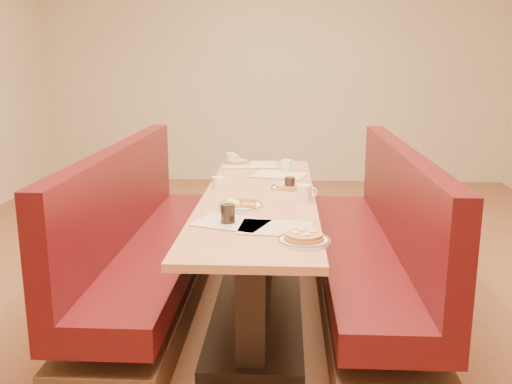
{
  "coord_description": "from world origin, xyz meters",
  "views": [
    {
      "loc": [
        0.17,
        -3.47,
        1.59
      ],
      "look_at": [
        0.0,
        -0.33,
        0.85
      ],
      "focal_mm": 40.0,
      "sensor_mm": 36.0,
      "label": 1
    }
  ],
  "objects_px": {
    "booth_left": "(146,252)",
    "eggs_plate": "(240,205)",
    "pancake_plate": "(304,239)",
    "booth_right": "(373,256)",
    "coffee_mug_a": "(305,192)",
    "coffee_mug_d": "(231,158)",
    "diner_table": "(259,252)",
    "coffee_mug_b": "(218,182)",
    "soda_tumbler_mid": "(290,184)",
    "soda_tumbler_near": "(228,214)",
    "coffee_mug_c": "(287,165)"
  },
  "relations": [
    {
      "from": "soda_tumbler_mid",
      "to": "eggs_plate",
      "type": "bearing_deg",
      "value": -123.69
    },
    {
      "from": "booth_left",
      "to": "booth_right",
      "type": "bearing_deg",
      "value": 0.0
    },
    {
      "from": "booth_left",
      "to": "coffee_mug_d",
      "type": "height_order",
      "value": "booth_left"
    },
    {
      "from": "diner_table",
      "to": "soda_tumbler_mid",
      "type": "bearing_deg",
      "value": 32.75
    },
    {
      "from": "booth_right",
      "to": "coffee_mug_a",
      "type": "relative_size",
      "value": 19.75
    },
    {
      "from": "eggs_plate",
      "to": "soda_tumbler_mid",
      "type": "height_order",
      "value": "soda_tumbler_mid"
    },
    {
      "from": "eggs_plate",
      "to": "coffee_mug_b",
      "type": "distance_m",
      "value": 0.52
    },
    {
      "from": "coffee_mug_d",
      "to": "soda_tumbler_near",
      "type": "distance_m",
      "value": 1.74
    },
    {
      "from": "diner_table",
      "to": "soda_tumbler_near",
      "type": "height_order",
      "value": "soda_tumbler_near"
    },
    {
      "from": "coffee_mug_d",
      "to": "coffee_mug_b",
      "type": "bearing_deg",
      "value": -80.27
    },
    {
      "from": "diner_table",
      "to": "soda_tumbler_mid",
      "type": "xyz_separation_m",
      "value": [
        0.19,
        0.12,
        0.42
      ]
    },
    {
      "from": "coffee_mug_b",
      "to": "coffee_mug_c",
      "type": "xyz_separation_m",
      "value": [
        0.46,
        0.62,
        0.0
      ]
    },
    {
      "from": "pancake_plate",
      "to": "coffee_mug_c",
      "type": "relative_size",
      "value": 2.18
    },
    {
      "from": "soda_tumbler_mid",
      "to": "coffee_mug_b",
      "type": "bearing_deg",
      "value": 173.14
    },
    {
      "from": "coffee_mug_c",
      "to": "coffee_mug_a",
      "type": "bearing_deg",
      "value": -71.79
    },
    {
      "from": "pancake_plate",
      "to": "coffee_mug_b",
      "type": "distance_m",
      "value": 1.24
    },
    {
      "from": "coffee_mug_a",
      "to": "coffee_mug_d",
      "type": "distance_m",
      "value": 1.33
    },
    {
      "from": "coffee_mug_a",
      "to": "eggs_plate",
      "type": "bearing_deg",
      "value": -159.11
    },
    {
      "from": "booth_left",
      "to": "coffee_mug_c",
      "type": "relative_size",
      "value": 21.76
    },
    {
      "from": "soda_tumbler_mid",
      "to": "booth_left",
      "type": "bearing_deg",
      "value": -172.33
    },
    {
      "from": "coffee_mug_a",
      "to": "coffee_mug_d",
      "type": "height_order",
      "value": "coffee_mug_a"
    },
    {
      "from": "eggs_plate",
      "to": "coffee_mug_a",
      "type": "bearing_deg",
      "value": 27.52
    },
    {
      "from": "coffee_mug_d",
      "to": "soda_tumbler_mid",
      "type": "distance_m",
      "value": 1.08
    },
    {
      "from": "booth_right",
      "to": "coffee_mug_b",
      "type": "xyz_separation_m",
      "value": [
        -1.01,
        0.18,
        0.43
      ]
    },
    {
      "from": "eggs_plate",
      "to": "soda_tumbler_mid",
      "type": "bearing_deg",
      "value": 56.31
    },
    {
      "from": "coffee_mug_a",
      "to": "coffee_mug_c",
      "type": "height_order",
      "value": "coffee_mug_a"
    },
    {
      "from": "coffee_mug_b",
      "to": "coffee_mug_d",
      "type": "relative_size",
      "value": 0.91
    },
    {
      "from": "soda_tumbler_near",
      "to": "soda_tumbler_mid",
      "type": "distance_m",
      "value": 0.83
    },
    {
      "from": "booth_left",
      "to": "soda_tumbler_near",
      "type": "height_order",
      "value": "booth_left"
    },
    {
      "from": "pancake_plate",
      "to": "booth_right",
      "type": "bearing_deg",
      "value": 62.9
    },
    {
      "from": "coffee_mug_b",
      "to": "diner_table",
      "type": "bearing_deg",
      "value": -30.28
    },
    {
      "from": "coffee_mug_b",
      "to": "soda_tumbler_near",
      "type": "relative_size",
      "value": 1.01
    },
    {
      "from": "eggs_plate",
      "to": "coffee_mug_a",
      "type": "relative_size",
      "value": 2.09
    },
    {
      "from": "eggs_plate",
      "to": "coffee_mug_d",
      "type": "bearing_deg",
      "value": 97.39
    },
    {
      "from": "coffee_mug_c",
      "to": "soda_tumbler_mid",
      "type": "relative_size",
      "value": 1.22
    },
    {
      "from": "eggs_plate",
      "to": "soda_tumbler_near",
      "type": "xyz_separation_m",
      "value": [
        -0.04,
        -0.33,
        0.04
      ]
    },
    {
      "from": "eggs_plate",
      "to": "soda_tumbler_near",
      "type": "height_order",
      "value": "soda_tumbler_near"
    },
    {
      "from": "booth_left",
      "to": "coffee_mug_d",
      "type": "distance_m",
      "value": 1.27
    },
    {
      "from": "coffee_mug_d",
      "to": "pancake_plate",
      "type": "bearing_deg",
      "value": -65.63
    },
    {
      "from": "coffee_mug_a",
      "to": "soda_tumbler_mid",
      "type": "relative_size",
      "value": 1.34
    },
    {
      "from": "booth_left",
      "to": "eggs_plate",
      "type": "xyz_separation_m",
      "value": [
        0.64,
        -0.31,
        0.4
      ]
    },
    {
      "from": "booth_right",
      "to": "pancake_plate",
      "type": "bearing_deg",
      "value": -117.1
    },
    {
      "from": "eggs_plate",
      "to": "coffee_mug_a",
      "type": "distance_m",
      "value": 0.43
    },
    {
      "from": "coffee_mug_c",
      "to": "soda_tumbler_near",
      "type": "distance_m",
      "value": 1.47
    },
    {
      "from": "coffee_mug_a",
      "to": "coffee_mug_b",
      "type": "height_order",
      "value": "coffee_mug_a"
    },
    {
      "from": "coffee_mug_a",
      "to": "soda_tumbler_near",
      "type": "xyz_separation_m",
      "value": [
        -0.41,
        -0.52,
        0.0
      ]
    },
    {
      "from": "pancake_plate",
      "to": "soda_tumbler_near",
      "type": "xyz_separation_m",
      "value": [
        -0.38,
        0.3,
        0.03
      ]
    },
    {
      "from": "pancake_plate",
      "to": "eggs_plate",
      "type": "distance_m",
      "value": 0.72
    },
    {
      "from": "coffee_mug_a",
      "to": "coffee_mug_d",
      "type": "relative_size",
      "value": 1.11
    },
    {
      "from": "eggs_plate",
      "to": "diner_table",
      "type": "bearing_deg",
      "value": 72.98
    }
  ]
}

